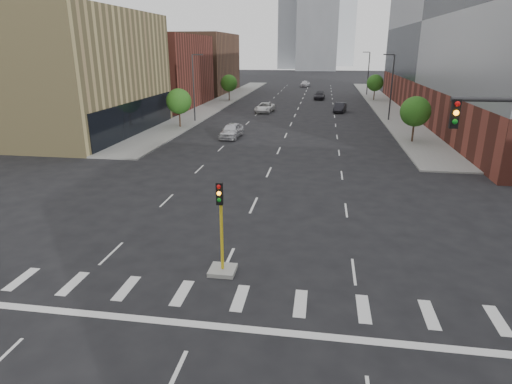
% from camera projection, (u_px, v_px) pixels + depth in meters
% --- Properties ---
extents(sidewalk_left_far, '(5.00, 92.00, 0.15)m').
position_uv_depth(sidewalk_left_far, '(223.00, 101.00, 82.78)').
color(sidewalk_left_far, gray).
rests_on(sidewalk_left_far, ground).
extents(sidewalk_right_far, '(5.00, 92.00, 0.15)m').
position_uv_depth(sidewalk_right_far, '(383.00, 104.00, 78.41)').
color(sidewalk_right_far, gray).
rests_on(sidewalk_right_far, ground).
extents(building_left_mid, '(20.00, 24.00, 14.00)m').
position_uv_depth(building_left_mid, '(54.00, 73.00, 50.55)').
color(building_left_mid, tan).
rests_on(building_left_mid, ground).
extents(building_left_far_a, '(20.00, 22.00, 12.00)m').
position_uv_depth(building_left_far_a, '(143.00, 71.00, 75.21)').
color(building_left_far_a, brown).
rests_on(building_left_far_a, ground).
extents(building_left_far_b, '(20.00, 24.00, 13.00)m').
position_uv_depth(building_left_far_b, '(187.00, 63.00, 99.40)').
color(building_left_far_b, brown).
rests_on(building_left_far_b, ground).
extents(building_right_main, '(24.00, 70.00, 22.00)m').
position_uv_depth(building_right_main, '(509.00, 39.00, 59.70)').
color(building_right_main, brown).
rests_on(building_right_main, ground).
extents(tower_mid, '(18.00, 18.00, 44.00)m').
position_uv_depth(tower_mid, '(318.00, 19.00, 191.54)').
color(tower_mid, slate).
rests_on(tower_mid, ground).
extents(median_traffic_signal, '(1.20, 1.20, 4.40)m').
position_uv_depth(median_traffic_signal, '(222.00, 254.00, 19.42)').
color(median_traffic_signal, '#999993').
rests_on(median_traffic_signal, ground).
extents(streetlight_right_a, '(1.60, 0.22, 9.07)m').
position_uv_depth(streetlight_right_a, '(391.00, 85.00, 59.28)').
color(streetlight_right_a, '#2D2D30').
rests_on(streetlight_right_a, ground).
extents(streetlight_right_b, '(1.60, 0.22, 9.07)m').
position_uv_depth(streetlight_right_b, '(368.00, 72.00, 92.04)').
color(streetlight_right_b, '#2D2D30').
rests_on(streetlight_right_b, ground).
extents(streetlight_left, '(1.60, 0.22, 9.07)m').
position_uv_depth(streetlight_left, '(194.00, 85.00, 58.50)').
color(streetlight_left, '#2D2D30').
rests_on(streetlight_left, ground).
extents(tree_left_near, '(3.20, 3.20, 4.85)m').
position_uv_depth(tree_left_near, '(179.00, 101.00, 54.42)').
color(tree_left_near, '#382619').
rests_on(tree_left_near, ground).
extents(tree_left_far, '(3.20, 3.20, 4.85)m').
position_uv_depth(tree_left_far, '(229.00, 83.00, 82.51)').
color(tree_left_far, '#382619').
rests_on(tree_left_far, ground).
extents(tree_right_near, '(3.20, 3.20, 4.85)m').
position_uv_depth(tree_right_near, '(415.00, 112.00, 45.66)').
color(tree_right_near, '#382619').
rests_on(tree_right_near, ground).
extents(tree_right_far, '(3.20, 3.20, 4.85)m').
position_uv_depth(tree_right_far, '(375.00, 83.00, 83.11)').
color(tree_right_far, '#382619').
rests_on(tree_right_far, ground).
extents(car_near_left, '(2.30, 5.05, 1.68)m').
position_uv_depth(car_near_left, '(231.00, 131.00, 49.03)').
color(car_near_left, silver).
rests_on(car_near_left, ground).
extents(car_mid_right, '(2.32, 4.74, 1.50)m').
position_uv_depth(car_mid_right, '(340.00, 107.00, 68.79)').
color(car_mid_right, black).
rests_on(car_mid_right, ground).
extents(car_far_left, '(3.00, 5.60, 1.50)m').
position_uv_depth(car_far_left, '(265.00, 108.00, 68.68)').
color(car_far_left, white).
rests_on(car_far_left, ground).
extents(car_deep_right, '(2.29, 5.05, 1.43)m').
position_uv_depth(car_deep_right, '(319.00, 96.00, 85.86)').
color(car_deep_right, black).
rests_on(car_deep_right, ground).
extents(car_distant, '(2.71, 5.09, 1.65)m').
position_uv_depth(car_distant, '(305.00, 84.00, 113.85)').
color(car_distant, silver).
rests_on(car_distant, ground).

